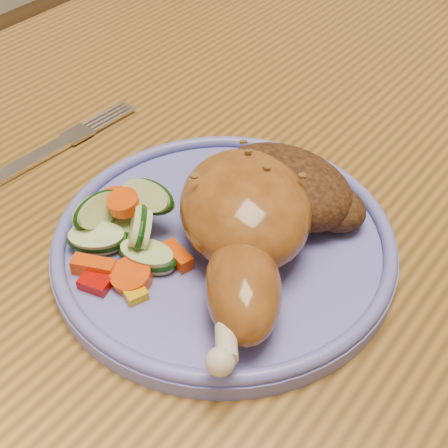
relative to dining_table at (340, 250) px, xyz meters
The scene contains 7 objects.
dining_table is the anchor object (origin of this frame).
plate 0.16m from the dining_table, 103.75° to the right, with size 0.24×0.24×0.01m, color #6364B8.
plate_rim 0.17m from the dining_table, 103.75° to the right, with size 0.24×0.24×0.01m, color #6364B8.
chicken_leg 0.18m from the dining_table, 95.02° to the right, with size 0.15×0.18×0.06m.
rice_pilaf 0.14m from the dining_table, 102.79° to the right, with size 0.11×0.08×0.05m.
vegetable_pile 0.22m from the dining_table, 116.72° to the right, with size 0.10×0.09×0.05m.
fork 0.28m from the dining_table, 147.47° to the right, with size 0.03×0.18×0.00m.
Camera 1 is at (0.16, -0.38, 1.07)m, focal length 50.00 mm.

